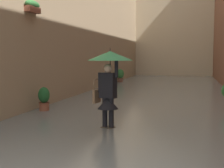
% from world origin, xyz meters
% --- Properties ---
extents(ground_plane, '(62.70, 62.70, 0.00)m').
position_xyz_m(ground_plane, '(0.00, -12.54, 0.00)').
color(ground_plane, gray).
extents(flood_water, '(7.41, 31.08, 0.08)m').
position_xyz_m(flood_water, '(0.00, -12.54, 0.04)').
color(flood_water, slate).
rests_on(flood_water, ground_plane).
extents(building_facade_right, '(2.04, 29.08, 9.24)m').
position_xyz_m(building_facade_right, '(4.20, -12.53, 4.62)').
color(building_facade_right, tan).
rests_on(building_facade_right, ground_plane).
extents(building_facade_far, '(10.21, 1.80, 9.75)m').
position_xyz_m(building_facade_far, '(0.00, -25.98, 4.88)').
color(building_facade_far, beige).
rests_on(building_facade_far, ground_plane).
extents(person_wading, '(1.08, 1.08, 1.99)m').
position_xyz_m(person_wading, '(0.32, -4.65, 1.42)').
color(person_wading, '#4C4233').
rests_on(person_wading, ground_plane).
extents(potted_plant_near_right, '(0.36, 0.36, 0.83)m').
position_xyz_m(potted_plant_near_right, '(2.92, -6.43, 0.44)').
color(potted_plant_near_right, '#9E563D').
rests_on(potted_plant_near_right, ground_plane).
extents(potted_plant_far_right, '(0.48, 0.48, 0.94)m').
position_xyz_m(potted_plant_far_right, '(2.99, -17.59, 0.53)').
color(potted_plant_far_right, brown).
rests_on(potted_plant_far_right, ground_plane).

